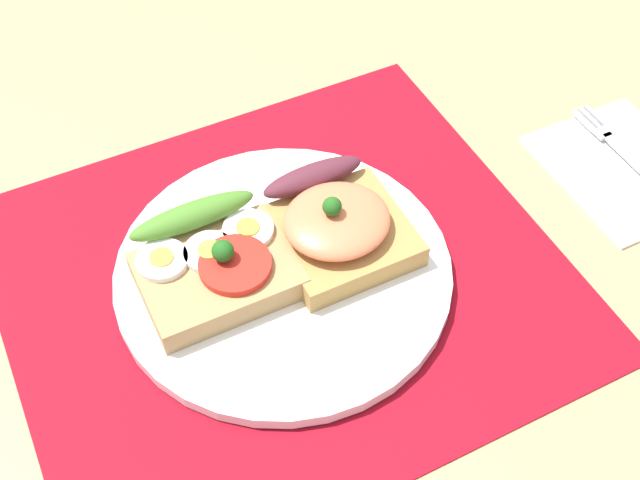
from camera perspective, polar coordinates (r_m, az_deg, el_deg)
The scene contains 7 objects.
ground_plane at distance 62.01cm, azimuth -2.49°, elevation -3.56°, with size 120.00×90.00×3.20cm, color tan.
placemat at distance 60.60cm, azimuth -2.54°, elevation -2.59°, with size 39.77×35.55×0.30cm, color maroon.
plate at distance 60.06cm, azimuth -2.56°, elevation -2.21°, with size 24.66×24.66×1.04cm, color white.
sandwich_egg_tomato at distance 58.34cm, azimuth -7.37°, elevation -1.62°, with size 10.79×9.46×4.26cm.
sandwich_salmon at distance 59.63cm, azimuth 1.18°, elevation 1.08°, with size 9.52×10.60×5.39cm.
napkin at distance 72.21cm, azimuth 20.40°, elevation 4.79°, with size 11.47×13.44×0.60cm, color white.
fork at distance 72.39cm, azimuth 20.92°, elevation 5.25°, with size 1.62×15.09×0.32cm.
Camera 1 is at (-13.71, -33.54, 48.73)cm, focal length 45.94 mm.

